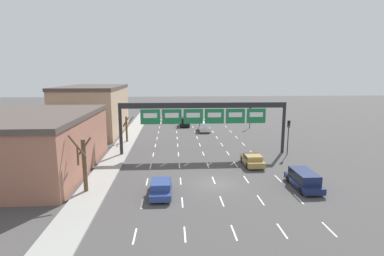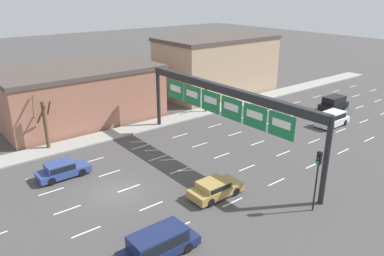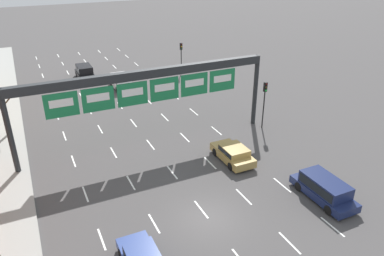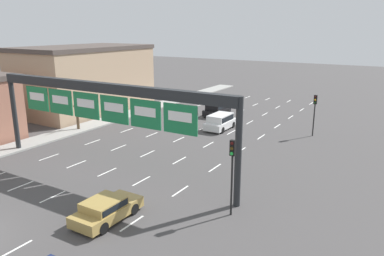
% 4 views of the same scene
% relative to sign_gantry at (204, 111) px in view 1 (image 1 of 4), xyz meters
% --- Properties ---
extents(ground_plane, '(220.00, 220.00, 0.00)m').
position_rel_sign_gantry_xyz_m(ground_plane, '(0.00, -10.96, -5.69)').
color(ground_plane, '#474444').
extents(sidewalk_left, '(2.80, 110.00, 0.15)m').
position_rel_sign_gantry_xyz_m(sidewalk_left, '(-11.30, -10.96, -5.61)').
color(sidewalk_left, '#999993').
rests_on(sidewalk_left, ground_plane).
extents(lane_dashes, '(13.32, 67.00, 0.01)m').
position_rel_sign_gantry_xyz_m(lane_dashes, '(0.00, 2.54, -5.68)').
color(lane_dashes, white).
rests_on(lane_dashes, ground_plane).
extents(sign_gantry, '(21.82, 0.70, 6.81)m').
position_rel_sign_gantry_xyz_m(sign_gantry, '(0.00, 0.00, 0.00)').
color(sign_gantry, '#232628').
rests_on(sign_gantry, ground_plane).
extents(building_near, '(12.15, 18.13, 6.34)m').
position_rel_sign_gantry_xyz_m(building_near, '(-19.06, -6.05, -2.51)').
color(building_near, '#9E6651').
rests_on(building_near, ground_plane).
extents(building_far, '(9.73, 17.31, 8.35)m').
position_rel_sign_gantry_xyz_m(building_far, '(-17.87, 15.24, -1.50)').
color(building_far, tan).
rests_on(building_far, ground_plane).
extents(car_gold, '(1.96, 4.22, 1.32)m').
position_rel_sign_gantry_xyz_m(car_gold, '(5.13, -5.41, -4.98)').
color(car_gold, '#A88947').
rests_on(car_gold, ground_plane).
extents(suv_white, '(1.99, 4.36, 1.66)m').
position_rel_sign_gantry_xyz_m(suv_white, '(1.73, 15.58, -4.77)').
color(suv_white, silver).
rests_on(suv_white, ground_plane).
extents(suv_black, '(1.95, 4.19, 1.80)m').
position_rel_sign_gantry_xyz_m(suv_black, '(-1.59, 21.22, -4.70)').
color(suv_black, black).
rests_on(suv_black, ground_plane).
extents(suv_navy, '(1.94, 4.87, 1.60)m').
position_rel_sign_gantry_xyz_m(suv_navy, '(8.10, -12.47, -4.79)').
color(suv_navy, '#19234C').
rests_on(suv_navy, ground_plane).
extents(car_blue, '(1.83, 4.26, 1.37)m').
position_rel_sign_gantry_xyz_m(car_blue, '(-5.12, -13.38, -4.96)').
color(car_blue, navy).
rests_on(car_blue, ground_plane).
extents(traffic_light_near_gantry, '(0.30, 0.35, 4.18)m').
position_rel_sign_gantry_xyz_m(traffic_light_near_gantry, '(10.91, 18.05, -2.68)').
color(traffic_light_near_gantry, black).
rests_on(traffic_light_near_gantry, ground_plane).
extents(traffic_light_mid_block, '(0.30, 0.35, 4.56)m').
position_rel_sign_gantry_xyz_m(traffic_light_mid_block, '(10.91, -1.21, -2.43)').
color(traffic_light_mid_block, black).
rests_on(traffic_light_mid_block, ground_plane).
extents(tree_bare_closest, '(1.73, 1.79, 5.23)m').
position_rel_sign_gantry_xyz_m(tree_bare_closest, '(-11.88, -12.31, -2.86)').
color(tree_bare_closest, brown).
rests_on(tree_bare_closest, sidewalk_left).
extents(tree_bare_second, '(1.80, 1.31, 3.92)m').
position_rel_sign_gantry_xyz_m(tree_bare_second, '(-11.06, 7.53, -3.38)').
color(tree_bare_second, brown).
rests_on(tree_bare_second, sidewalk_left).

